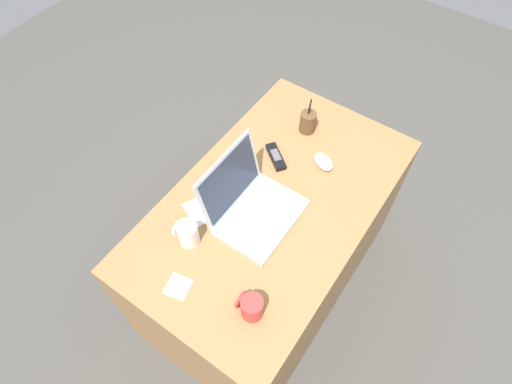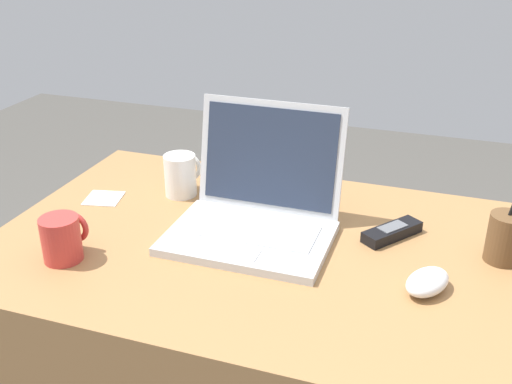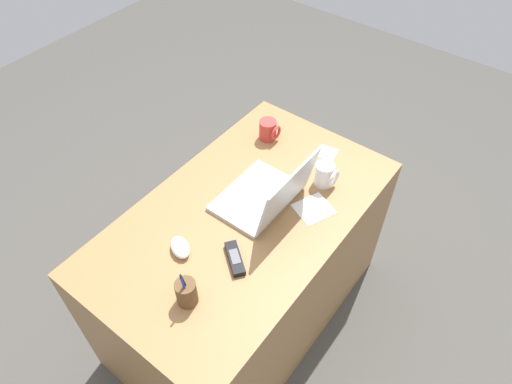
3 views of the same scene
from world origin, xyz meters
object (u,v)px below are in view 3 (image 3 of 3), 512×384
coffee_mug_white (269,130)px  cordless_phone (235,258)px  laptop (267,195)px  pen_holder (186,292)px  computer_mouse (180,247)px  coffee_mug_tall (325,175)px

coffee_mug_white → cordless_phone: size_ratio=0.66×
laptop → pen_holder: bearing=5.2°
computer_mouse → pen_holder: size_ratio=0.60×
coffee_mug_white → coffee_mug_tall: size_ratio=0.90×
computer_mouse → cordless_phone: computer_mouse is taller
coffee_mug_white → cordless_phone: bearing=26.2°
laptop → cordless_phone: 0.29m
cordless_phone → pen_holder: 0.22m
laptop → coffee_mug_tall: size_ratio=3.31×
pen_holder → coffee_mug_white: bearing=-161.5°
computer_mouse → coffee_mug_white: bearing=-143.7°
computer_mouse → cordless_phone: 0.20m
pen_holder → laptop: bearing=-174.8°
coffee_mug_white → coffee_mug_tall: 0.36m
computer_mouse → coffee_mug_tall: coffee_mug_tall is taller
cordless_phone → coffee_mug_tall: bearing=174.3°
coffee_mug_tall → cordless_phone: 0.52m
laptop → coffee_mug_tall: 0.26m
laptop → computer_mouse: laptop is taller
laptop → coffee_mug_white: size_ratio=3.68×
laptop → cordless_phone: size_ratio=2.42×
computer_mouse → coffee_mug_white: (-0.70, -0.12, 0.03)m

